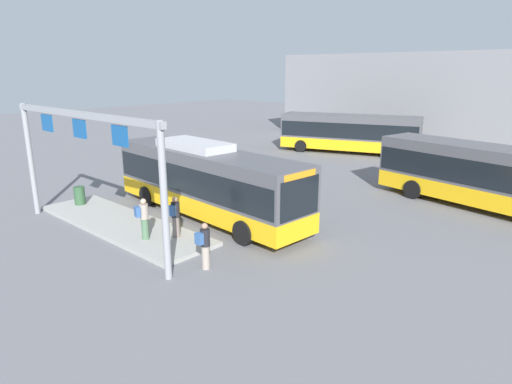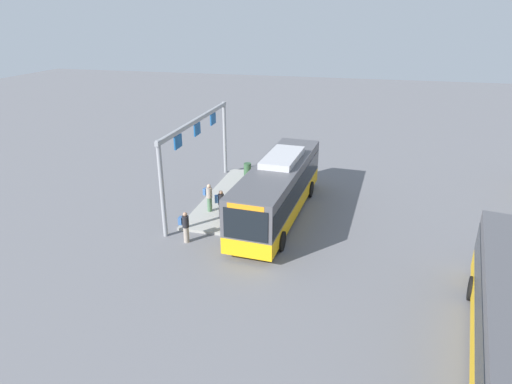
% 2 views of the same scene
% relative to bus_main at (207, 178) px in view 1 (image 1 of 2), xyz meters
% --- Properties ---
extents(ground_plane, '(120.00, 120.00, 0.00)m').
position_rel_bus_main_xyz_m(ground_plane, '(0.01, -0.00, -1.81)').
color(ground_plane, slate).
extents(platform_curb, '(10.00, 2.80, 0.16)m').
position_rel_bus_main_xyz_m(platform_curb, '(-1.79, -3.48, -1.73)').
color(platform_curb, '#9E9E99').
rests_on(platform_curb, ground).
extents(bus_main, '(11.38, 3.25, 3.46)m').
position_rel_bus_main_xyz_m(bus_main, '(0.00, 0.00, 0.00)').
color(bus_main, '#EAAD14').
rests_on(bus_main, ground).
extents(bus_background_left, '(11.30, 5.98, 3.10)m').
position_rel_bus_main_xyz_m(bus_background_left, '(-3.63, 18.84, -0.03)').
color(bus_background_left, '#EAAD14').
rests_on(bus_background_left, ground).
extents(bus_background_right, '(10.79, 4.37, 3.10)m').
position_rel_bus_main_xyz_m(bus_background_right, '(9.16, 9.93, -0.03)').
color(bus_background_right, '#EAAD14').
rests_on(bus_background_right, ground).
extents(person_boarding, '(0.34, 0.52, 1.67)m').
position_rel_bus_main_xyz_m(person_boarding, '(4.25, -3.92, -0.92)').
color(person_boarding, gray).
rests_on(person_boarding, ground).
extents(person_waiting_near, '(0.48, 0.60, 1.67)m').
position_rel_bus_main_xyz_m(person_waiting_near, '(1.44, -2.97, -0.76)').
color(person_waiting_near, slate).
rests_on(person_waiting_near, platform_curb).
extents(person_waiting_mid, '(0.43, 0.58, 1.67)m').
position_rel_bus_main_xyz_m(person_waiting_mid, '(0.69, -3.94, -0.76)').
color(person_waiting_mid, '#476B4C').
rests_on(person_waiting_mid, platform_curb).
extents(platform_sign_gantry, '(10.66, 0.24, 5.20)m').
position_rel_bus_main_xyz_m(platform_sign_gantry, '(-1.23, -5.22, 2.01)').
color(platform_sign_gantry, gray).
rests_on(platform_sign_gantry, ground).
extents(station_building, '(28.38, 8.00, 8.14)m').
position_rel_bus_main_xyz_m(station_building, '(-1.37, 29.30, 2.26)').
color(station_building, gray).
rests_on(station_building, ground).
extents(trash_bin, '(0.52, 0.52, 0.90)m').
position_rel_bus_main_xyz_m(trash_bin, '(-5.73, -3.37, -1.20)').
color(trash_bin, '#2D5133').
rests_on(trash_bin, platform_curb).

